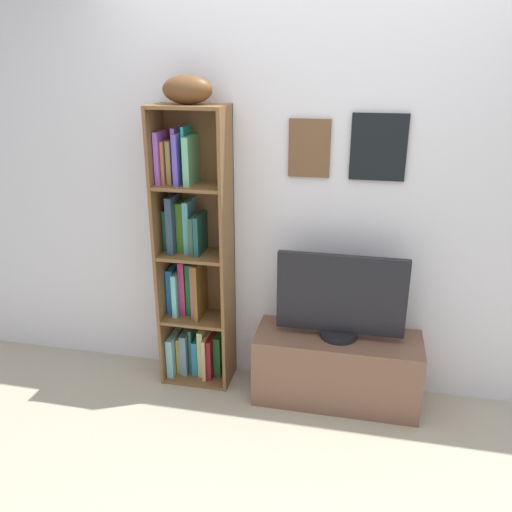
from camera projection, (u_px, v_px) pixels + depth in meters
ground at (276, 507)px, 2.52m from camera, size 5.20×5.20×0.04m
back_wall at (313, 191)px, 3.10m from camera, size 4.80×0.08×2.53m
bookshelf at (192, 263)px, 3.29m from camera, size 0.44×0.28×1.76m
football at (187, 90)px, 2.89m from camera, size 0.29×0.16×0.16m
tv_stand at (336, 368)px, 3.22m from camera, size 0.99×0.38×0.43m
television at (341, 298)px, 3.06m from camera, size 0.75×0.22×0.52m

